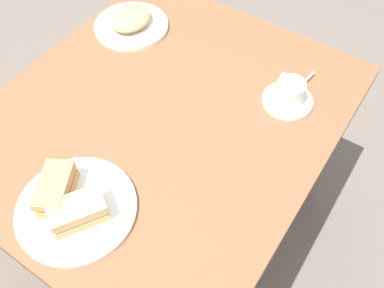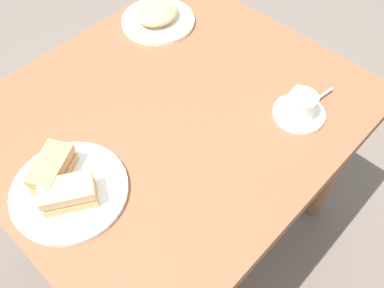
# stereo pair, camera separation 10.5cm
# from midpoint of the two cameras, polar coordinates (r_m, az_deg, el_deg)

# --- Properties ---
(ground_plane) EXTENTS (6.00, 6.00, 0.00)m
(ground_plane) POSITION_cam_midpoint_polar(r_m,az_deg,el_deg) (1.77, -4.49, -11.05)
(ground_plane) COLOR #6D6157
(dining_table) EXTENTS (1.04, 0.90, 0.72)m
(dining_table) POSITION_cam_midpoint_polar(r_m,az_deg,el_deg) (1.25, -6.25, 0.90)
(dining_table) COLOR brown
(dining_table) RESTS_ON ground_plane
(sandwich_plate) EXTENTS (0.28, 0.28, 0.01)m
(sandwich_plate) POSITION_cam_midpoint_polar(r_m,az_deg,el_deg) (1.03, -18.51, -8.68)
(sandwich_plate) COLOR white
(sandwich_plate) RESTS_ON dining_table
(sandwich_front) EXTENTS (0.14, 0.13, 0.06)m
(sandwich_front) POSITION_cam_midpoint_polar(r_m,az_deg,el_deg) (0.98, -18.49, -9.07)
(sandwich_front) COLOR #E4B170
(sandwich_front) RESTS_ON sandwich_plate
(sandwich_back) EXTENTS (0.14, 0.12, 0.06)m
(sandwich_back) POSITION_cam_midpoint_polar(r_m,az_deg,el_deg) (1.03, -21.11, -6.06)
(sandwich_back) COLOR tan
(sandwich_back) RESTS_ON sandwich_plate
(coffee_saucer) EXTENTS (0.14, 0.14, 0.01)m
(coffee_saucer) POSITION_cam_midpoint_polar(r_m,az_deg,el_deg) (1.19, 10.59, 5.75)
(coffee_saucer) COLOR white
(coffee_saucer) RESTS_ON dining_table
(coffee_cup) EXTENTS (0.09, 0.09, 0.06)m
(coffee_cup) POSITION_cam_midpoint_polar(r_m,az_deg,el_deg) (1.17, 10.85, 7.08)
(coffee_cup) COLOR white
(coffee_cup) RESTS_ON coffee_saucer
(spoon) EXTENTS (0.10, 0.02, 0.01)m
(spoon) POSITION_cam_midpoint_polar(r_m,az_deg,el_deg) (1.24, 12.61, 7.89)
(spoon) COLOR silver
(spoon) RESTS_ON coffee_saucer
(side_plate) EXTENTS (0.24, 0.24, 0.01)m
(side_plate) POSITION_cam_midpoint_polar(r_m,az_deg,el_deg) (1.44, -10.51, 15.63)
(side_plate) COLOR white
(side_plate) RESTS_ON dining_table
(side_food_pile) EXTENTS (0.15, 0.12, 0.04)m
(side_food_pile) POSITION_cam_midpoint_polar(r_m,az_deg,el_deg) (1.42, -10.69, 16.54)
(side_food_pile) COLOR tan
(side_food_pile) RESTS_ON side_plate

